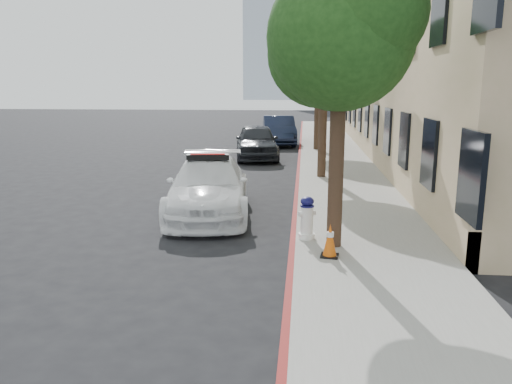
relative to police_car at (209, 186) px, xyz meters
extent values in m
plane|color=black|center=(0.24, -0.90, -0.74)|extent=(120.00, 120.00, 0.00)
cube|color=gray|center=(3.84, 9.10, -0.66)|extent=(3.20, 50.00, 0.15)
cube|color=maroon|center=(2.30, 9.10, -0.66)|extent=(0.12, 50.00, 0.15)
cube|color=tan|center=(9.44, 14.10, 4.26)|extent=(8.00, 36.00, 10.00)
cube|color=#9EA8B7|center=(9.24, 134.10, 21.26)|extent=(14.00, 14.00, 44.00)
cylinder|color=black|center=(3.14, -2.90, 1.06)|extent=(0.30, 0.30, 3.30)
sphere|color=#193C13|center=(3.14, -2.90, 3.51)|extent=(2.80, 2.80, 2.80)
sphere|color=#193C13|center=(3.54, -3.20, 3.91)|extent=(2.24, 2.24, 2.24)
sphere|color=#193C13|center=(2.79, -2.60, 3.21)|extent=(2.10, 2.10, 2.10)
cylinder|color=black|center=(3.14, 5.10, 1.01)|extent=(0.30, 0.30, 3.19)
sphere|color=#193C13|center=(3.14, 5.10, 3.40)|extent=(2.60, 2.60, 2.60)
sphere|color=#193C13|center=(3.54, 4.80, 3.80)|extent=(2.08, 2.08, 2.08)
sphere|color=#193C13|center=(2.79, 5.40, 3.10)|extent=(1.95, 1.95, 1.95)
cylinder|color=black|center=(3.14, 13.10, 1.12)|extent=(0.30, 0.30, 3.41)
sphere|color=#193C13|center=(3.14, 13.10, 3.62)|extent=(3.00, 3.00, 3.00)
sphere|color=#193C13|center=(3.54, 12.80, 4.02)|extent=(2.40, 2.40, 2.40)
sphere|color=#193C13|center=(2.79, 13.40, 3.32)|extent=(2.25, 2.25, 2.25)
imported|color=white|center=(0.00, 0.00, 0.00)|extent=(2.69, 5.27, 1.46)
cube|color=black|center=(0.00, 0.00, 0.79)|extent=(1.13, 0.42, 0.14)
cube|color=#A50A07|center=(0.00, 0.00, 0.85)|extent=(0.92, 0.33, 0.06)
imported|color=#202328|center=(0.29, 10.45, 0.07)|extent=(2.51, 4.93, 1.61)
imported|color=#141C33|center=(1.02, 16.37, 0.09)|extent=(2.31, 5.16, 1.64)
cylinder|color=white|center=(2.59, -2.48, -0.53)|extent=(0.35, 0.35, 0.11)
cylinder|color=white|center=(2.59, -2.48, -0.17)|extent=(0.26, 0.26, 0.60)
ellipsoid|color=#121251|center=(2.59, -2.48, 0.23)|extent=(0.29, 0.29, 0.20)
cylinder|color=white|center=(2.59, -2.48, -0.04)|extent=(0.39, 0.25, 0.11)
cylinder|color=white|center=(2.59, -2.48, -0.04)|extent=(0.18, 0.23, 0.11)
cube|color=black|center=(3.02, -3.60, -0.57)|extent=(0.38, 0.38, 0.03)
cone|color=#DA570B|center=(3.02, -3.60, -0.25)|extent=(0.26, 0.26, 0.61)
cylinder|color=white|center=(3.02, -3.60, -0.15)|extent=(0.14, 0.14, 0.09)
camera|label=1|loc=(2.49, -12.76, 2.60)|focal=35.00mm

